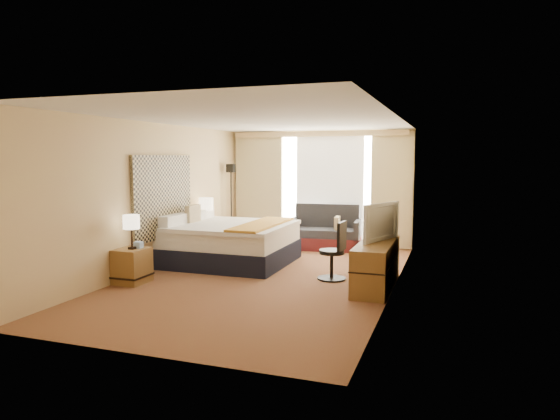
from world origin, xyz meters
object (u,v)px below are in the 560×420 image
(desk_chair, at_px, (335,254))
(lamp_left, at_px, (131,223))
(loveseat, at_px, (325,234))
(television, at_px, (376,221))
(lamp_right, at_px, (206,205))
(nightstand_right, at_px, (206,241))
(nightstand_left, at_px, (132,266))
(floor_lamp, at_px, (231,188))
(media_dresser, at_px, (376,264))
(bed, at_px, (229,242))

(desk_chair, bearing_deg, lamp_left, -151.00)
(loveseat, relative_size, lamp_left, 2.95)
(loveseat, height_order, television, television)
(lamp_right, xyz_separation_m, television, (3.66, -1.32, -0.03))
(nightstand_right, bearing_deg, lamp_right, 103.39)
(lamp_right, bearing_deg, nightstand_left, -89.67)
(floor_lamp, distance_m, lamp_right, 1.29)
(television, bearing_deg, lamp_left, 130.56)
(media_dresser, relative_size, desk_chair, 1.88)
(nightstand_left, height_order, media_dresser, media_dresser)
(television, bearing_deg, nightstand_left, 130.00)
(media_dresser, bearing_deg, desk_chair, 162.52)
(lamp_left, bearing_deg, media_dresser, 16.39)
(media_dresser, relative_size, lamp_left, 3.31)
(lamp_right, height_order, television, television)
(bed, bearing_deg, floor_lamp, 113.58)
(bed, xyz_separation_m, lamp_left, (-0.77, -1.93, 0.58))
(floor_lamp, xyz_separation_m, lamp_right, (0.02, -1.26, -0.28))
(nightstand_right, height_order, loveseat, loveseat)
(desk_chair, distance_m, lamp_left, 3.28)
(nightstand_right, height_order, lamp_left, lamp_left)
(nightstand_left, distance_m, lamp_right, 2.67)
(floor_lamp, distance_m, television, 4.51)
(nightstand_left, xyz_separation_m, desk_chair, (2.99, 1.27, 0.15))
(lamp_right, distance_m, television, 3.90)
(nightstand_left, distance_m, desk_chair, 3.26)
(desk_chair, relative_size, television, 0.94)
(lamp_left, relative_size, lamp_right, 0.88)
(media_dresser, relative_size, lamp_right, 2.93)
(nightstand_right, xyz_separation_m, media_dresser, (3.70, -1.45, 0.07))
(nightstand_left, distance_m, floor_lamp, 3.96)
(loveseat, height_order, lamp_left, lamp_left)
(lamp_left, bearing_deg, bed, 68.11)
(nightstand_left, relative_size, media_dresser, 0.31)
(nightstand_right, xyz_separation_m, television, (3.65, -1.26, 0.72))
(nightstand_left, distance_m, media_dresser, 3.85)
(bed, distance_m, desk_chair, 2.27)
(bed, bearing_deg, nightstand_right, 143.41)
(loveseat, bearing_deg, desk_chair, -78.18)
(loveseat, xyz_separation_m, lamp_right, (-2.17, -1.43, 0.71))
(nightstand_left, xyz_separation_m, nightstand_right, (0.00, 2.50, 0.00))
(desk_chair, distance_m, lamp_right, 3.33)
(nightstand_left, relative_size, lamp_left, 1.01)
(loveseat, bearing_deg, media_dresser, -67.58)
(nightstand_right, height_order, bed, bed)
(bed, distance_m, floor_lamp, 2.28)
(nightstand_right, distance_m, lamp_left, 2.62)
(lamp_right, bearing_deg, media_dresser, -22.15)
(nightstand_left, xyz_separation_m, loveseat, (2.16, 3.99, 0.04))
(desk_chair, relative_size, lamp_right, 1.56)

